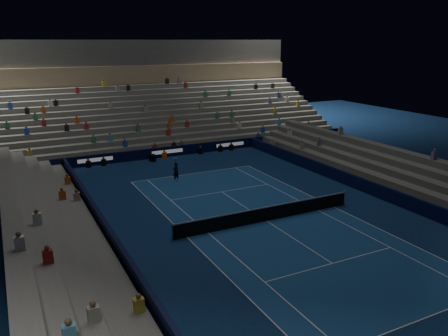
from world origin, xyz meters
name	(u,v)px	position (x,y,z in m)	size (l,w,h in m)	color
ground	(266,221)	(0.00, 0.00, 0.00)	(90.00, 90.00, 0.00)	#0C244B
court_surface	(266,221)	(0.00, 0.00, 0.01)	(10.97, 23.77, 0.01)	navy
sponsor_barrier_far	(167,152)	(0.00, 18.50, 0.50)	(44.00, 0.25, 1.00)	black
sponsor_barrier_east	(379,191)	(9.70, 0.00, 0.50)	(0.25, 37.00, 1.00)	#080E32
sponsor_barrier_west	(115,244)	(-9.70, 0.00, 0.50)	(0.25, 37.00, 1.00)	black
grandstand_main	(138,110)	(0.00, 27.90, 3.38)	(44.00, 15.20, 11.20)	slate
grandstand_east	(414,179)	(13.17, 0.00, 0.92)	(5.00, 37.00, 2.50)	#5E5F5A
grandstand_west	(46,250)	(-13.17, 0.00, 0.92)	(5.00, 37.00, 2.50)	slate
tennis_net	(267,214)	(0.00, 0.00, 0.50)	(12.90, 0.10, 1.10)	#B2B2B7
tennis_player	(176,172)	(-2.08, 10.62, 0.77)	(0.56, 0.37, 1.54)	black
broadcast_camera	(152,158)	(-1.83, 17.49, 0.33)	(0.57, 0.99, 0.65)	black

